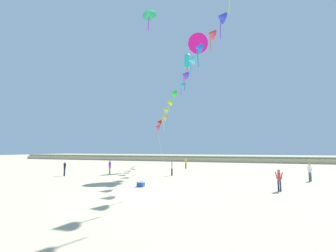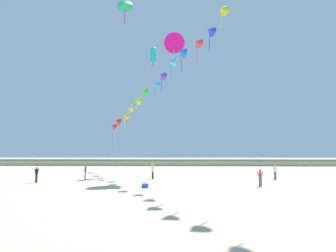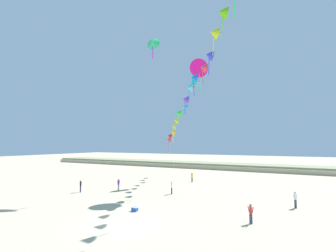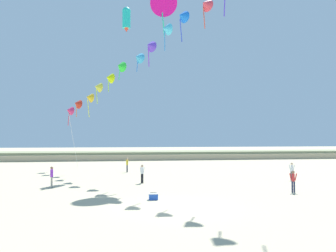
{
  "view_description": "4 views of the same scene",
  "coord_description": "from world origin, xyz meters",
  "px_view_note": "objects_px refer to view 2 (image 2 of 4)",
  "views": [
    {
      "loc": [
        7.35,
        -14.15,
        3.0
      ],
      "look_at": [
        -2.0,
        12.68,
        5.99
      ],
      "focal_mm": 24.0,
      "sensor_mm": 36.0,
      "label": 1
    },
    {
      "loc": [
        2.04,
        -23.69,
        3.21
      ],
      "look_at": [
        0.85,
        10.79,
        6.09
      ],
      "focal_mm": 32.0,
      "sensor_mm": 36.0,
      "label": 2
    },
    {
      "loc": [
        11.94,
        -15.59,
        6.42
      ],
      "look_at": [
        -1.63,
        11.31,
        8.87
      ],
      "focal_mm": 24.0,
      "sensor_mm": 36.0,
      "label": 3
    },
    {
      "loc": [
        -3.48,
        -20.02,
        4.02
      ],
      "look_at": [
        1.69,
        13.15,
        5.06
      ],
      "focal_mm": 38.0,
      "sensor_mm": 36.0,
      "label": 4
    }
  ],
  "objects_px": {
    "person_mid_center": "(152,166)",
    "large_kite_low_lead": "(174,42)",
    "large_kite_high_solo": "(125,4)",
    "person_far_center": "(37,173)",
    "person_near_right": "(275,171)",
    "person_far_left": "(153,171)",
    "large_kite_mid_trail": "(153,56)",
    "person_near_left": "(260,176)",
    "beach_cooler": "(145,185)",
    "person_far_right": "(85,171)"
  },
  "relations": [
    {
      "from": "person_near_right",
      "to": "person_far_center",
      "type": "relative_size",
      "value": 1.02
    },
    {
      "from": "person_near_right",
      "to": "person_far_right",
      "type": "distance_m",
      "value": 21.3
    },
    {
      "from": "person_near_right",
      "to": "person_mid_center",
      "type": "height_order",
      "value": "person_near_right"
    },
    {
      "from": "person_far_right",
      "to": "large_kite_low_lead",
      "type": "bearing_deg",
      "value": 31.87
    },
    {
      "from": "person_near_left",
      "to": "person_far_right",
      "type": "xyz_separation_m",
      "value": [
        -17.76,
        5.15,
        0.06
      ]
    },
    {
      "from": "person_far_left",
      "to": "large_kite_low_lead",
      "type": "relative_size",
      "value": 0.32
    },
    {
      "from": "large_kite_mid_trail",
      "to": "beach_cooler",
      "type": "distance_m",
      "value": 26.85
    },
    {
      "from": "person_far_left",
      "to": "large_kite_low_lead",
      "type": "distance_m",
      "value": 17.57
    },
    {
      "from": "person_near_right",
      "to": "large_kite_high_solo",
      "type": "height_order",
      "value": "large_kite_high_solo"
    },
    {
      "from": "person_far_left",
      "to": "beach_cooler",
      "type": "relative_size",
      "value": 2.8
    },
    {
      "from": "person_far_center",
      "to": "large_kite_low_lead",
      "type": "distance_m",
      "value": 23.58
    },
    {
      "from": "person_mid_center",
      "to": "person_far_left",
      "type": "relative_size",
      "value": 1.01
    },
    {
      "from": "person_near_right",
      "to": "large_kite_low_lead",
      "type": "height_order",
      "value": "large_kite_low_lead"
    },
    {
      "from": "person_far_center",
      "to": "beach_cooler",
      "type": "relative_size",
      "value": 2.81
    },
    {
      "from": "person_near_left",
      "to": "large_kite_mid_trail",
      "type": "bearing_deg",
      "value": 121.85
    },
    {
      "from": "large_kite_low_lead",
      "to": "beach_cooler",
      "type": "bearing_deg",
      "value": -100.83
    },
    {
      "from": "person_far_center",
      "to": "large_kite_high_solo",
      "type": "relative_size",
      "value": 0.45
    },
    {
      "from": "person_near_right",
      "to": "person_far_center",
      "type": "bearing_deg",
      "value": -170.2
    },
    {
      "from": "person_far_left",
      "to": "large_kite_mid_trail",
      "type": "xyz_separation_m",
      "value": [
        -0.98,
        11.58,
        17.36
      ]
    },
    {
      "from": "person_mid_center",
      "to": "large_kite_high_solo",
      "type": "height_order",
      "value": "large_kite_high_solo"
    },
    {
      "from": "person_near_left",
      "to": "person_far_left",
      "type": "bearing_deg",
      "value": 146.92
    },
    {
      "from": "large_kite_high_solo",
      "to": "person_far_left",
      "type": "bearing_deg",
      "value": -17.82
    },
    {
      "from": "large_kite_low_lead",
      "to": "beach_cooler",
      "type": "xyz_separation_m",
      "value": [
        -2.43,
        -12.69,
        -17.53
      ]
    },
    {
      "from": "large_kite_mid_trail",
      "to": "person_far_center",
      "type": "bearing_deg",
      "value": -123.17
    },
    {
      "from": "person_near_right",
      "to": "person_far_center",
      "type": "xyz_separation_m",
      "value": [
        -25.38,
        -4.38,
        -0.02
      ]
    },
    {
      "from": "person_far_center",
      "to": "person_mid_center",
      "type": "bearing_deg",
      "value": 53.51
    },
    {
      "from": "person_far_center",
      "to": "beach_cooler",
      "type": "xyz_separation_m",
      "value": [
        11.5,
        -3.79,
        -0.72
      ]
    },
    {
      "from": "person_far_center",
      "to": "large_kite_high_solo",
      "type": "xyz_separation_m",
      "value": [
        7.78,
        5.63,
        20.6
      ]
    },
    {
      "from": "large_kite_low_lead",
      "to": "large_kite_mid_trail",
      "type": "bearing_deg",
      "value": 115.82
    },
    {
      "from": "person_mid_center",
      "to": "large_kite_high_solo",
      "type": "xyz_separation_m",
      "value": [
        -2.77,
        -8.63,
        20.59
      ]
    },
    {
      "from": "person_near_right",
      "to": "person_far_right",
      "type": "xyz_separation_m",
      "value": [
        -21.25,
        -1.58,
        0.01
      ]
    },
    {
      "from": "person_mid_center",
      "to": "large_kite_low_lead",
      "type": "xyz_separation_m",
      "value": [
        3.38,
        -5.37,
        16.8
      ]
    },
    {
      "from": "person_far_right",
      "to": "person_far_center",
      "type": "xyz_separation_m",
      "value": [
        -4.14,
        -2.81,
        -0.03
      ]
    },
    {
      "from": "person_far_center",
      "to": "beach_cooler",
      "type": "bearing_deg",
      "value": -18.24
    },
    {
      "from": "large_kite_high_solo",
      "to": "person_far_center",
      "type": "bearing_deg",
      "value": -144.1
    },
    {
      "from": "person_far_center",
      "to": "large_kite_high_solo",
      "type": "bearing_deg",
      "value": 35.9
    },
    {
      "from": "person_far_left",
      "to": "large_kite_mid_trail",
      "type": "height_order",
      "value": "large_kite_mid_trail"
    },
    {
      "from": "person_near_right",
      "to": "large_kite_mid_trail",
      "type": "distance_m",
      "value": 25.66
    },
    {
      "from": "beach_cooler",
      "to": "person_far_center",
      "type": "bearing_deg",
      "value": 161.76
    },
    {
      "from": "large_kite_high_solo",
      "to": "beach_cooler",
      "type": "distance_m",
      "value": 23.61
    },
    {
      "from": "person_near_left",
      "to": "large_kite_low_lead",
      "type": "relative_size",
      "value": 0.31
    },
    {
      "from": "person_near_left",
      "to": "person_far_center",
      "type": "distance_m",
      "value": 22.02
    },
    {
      "from": "person_near_right",
      "to": "person_far_left",
      "type": "bearing_deg",
      "value": 179.72
    },
    {
      "from": "person_near_left",
      "to": "person_far_left",
      "type": "height_order",
      "value": "person_far_left"
    },
    {
      "from": "person_far_right",
      "to": "person_near_right",
      "type": "bearing_deg",
      "value": 4.24
    },
    {
      "from": "person_near_left",
      "to": "person_far_center",
      "type": "xyz_separation_m",
      "value": [
        -21.9,
        2.35,
        0.03
      ]
    },
    {
      "from": "person_near_left",
      "to": "person_near_right",
      "type": "relative_size",
      "value": 0.95
    },
    {
      "from": "large_kite_mid_trail",
      "to": "person_mid_center",
      "type": "bearing_deg",
      "value": -87.62
    },
    {
      "from": "person_far_right",
      "to": "beach_cooler",
      "type": "height_order",
      "value": "person_far_right"
    },
    {
      "from": "person_near_right",
      "to": "large_kite_low_lead",
      "type": "xyz_separation_m",
      "value": [
        -11.45,
        4.51,
        16.79
      ]
    }
  ]
}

